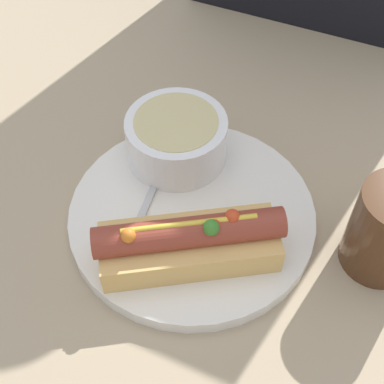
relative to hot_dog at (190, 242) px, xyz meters
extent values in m
plane|color=tan|center=(-0.02, 0.05, -0.04)|extent=(4.00, 4.00, 0.00)
cylinder|color=white|center=(-0.02, 0.05, -0.03)|extent=(0.24, 0.24, 0.02)
cube|color=#DBAD60|center=(0.00, 0.00, -0.01)|extent=(0.16, 0.13, 0.03)
cylinder|color=brown|center=(0.00, 0.00, 0.01)|extent=(0.16, 0.11, 0.03)
sphere|color=#C63F1E|center=(0.02, 0.01, 0.03)|extent=(0.01, 0.01, 0.01)
sphere|color=#387A28|center=(0.02, 0.00, 0.03)|extent=(0.01, 0.01, 0.01)
sphere|color=#C63F1E|center=(0.03, 0.02, 0.03)|extent=(0.01, 0.01, 0.01)
sphere|color=orange|center=(-0.04, -0.03, 0.03)|extent=(0.01, 0.01, 0.01)
cylinder|color=gold|center=(0.00, 0.00, 0.03)|extent=(0.10, 0.07, 0.01)
cylinder|color=white|center=(-0.06, 0.11, 0.00)|extent=(0.10, 0.10, 0.05)
cylinder|color=#D1C184|center=(-0.06, 0.11, 0.02)|extent=(0.08, 0.08, 0.01)
cube|color=#B7B7BC|center=(-0.06, 0.01, -0.02)|extent=(0.02, 0.12, 0.00)
ellipsoid|color=#B7B7BC|center=(-0.07, 0.09, -0.02)|extent=(0.03, 0.05, 0.01)
camera|label=1|loc=(0.11, -0.24, 0.39)|focal=50.00mm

